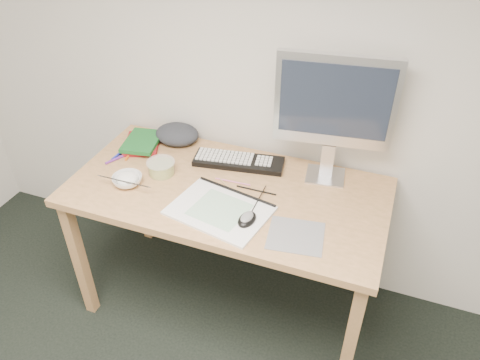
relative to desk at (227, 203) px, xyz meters
The scene contains 18 objects.
desk is the anchor object (origin of this frame).
mousepad 0.42m from the desk, 26.99° to the right, with size 0.22×0.20×0.00m, color slate.
sketchpad 0.18m from the desk, 78.77° to the right, with size 0.40×0.28×0.01m, color white.
keyboard 0.22m from the desk, 95.52° to the left, with size 0.42×0.13×0.03m, color black.
monitor 0.64m from the desk, 32.47° to the left, with size 0.50×0.17×0.58m.
mouse 0.27m from the desk, 48.24° to the right, with size 0.06×0.10×0.04m, color black.
rice_bowl 0.46m from the desk, 164.03° to the right, with size 0.13×0.13×0.04m, color white.
chopsticks 0.46m from the desk, 158.72° to the right, with size 0.02×0.02×0.25m, color #A9A9AB.
fruit_tub 0.34m from the desk, behind, with size 0.13×0.13×0.06m, color #E0C04F.
book_red 0.57m from the desk, 160.63° to the left, with size 0.16×0.22×0.02m, color maroon.
book_green 0.56m from the desk, 161.49° to the left, with size 0.16×0.22×0.02m, color #175C24.
cloth_lump 0.49m from the desk, 143.29° to the left, with size 0.19×0.16×0.08m, color #212328.
pencil_pink 0.10m from the desk, 81.49° to the left, with size 0.01×0.01×0.17m, color pink.
pencil_tan 0.09m from the desk, 31.14° to the left, with size 0.01×0.01×0.17m, color tan.
pencil_black 0.16m from the desk, 13.93° to the left, with size 0.01×0.01×0.18m, color black.
marker_blue 0.60m from the desk, behind, with size 0.01×0.01×0.14m, color #1F27AA.
marker_orange 0.56m from the desk, 169.62° to the left, with size 0.01×0.01×0.13m, color #D36418.
marker_purple 0.59m from the desk, behind, with size 0.01×0.01×0.13m, color #642790.
Camera 1 is at (0.56, -0.08, 2.00)m, focal length 35.00 mm.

